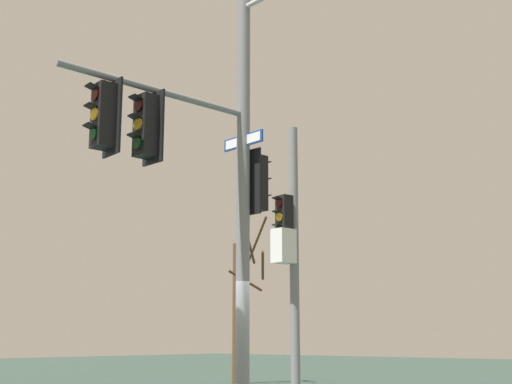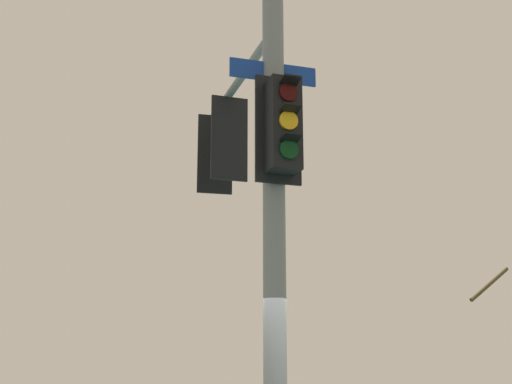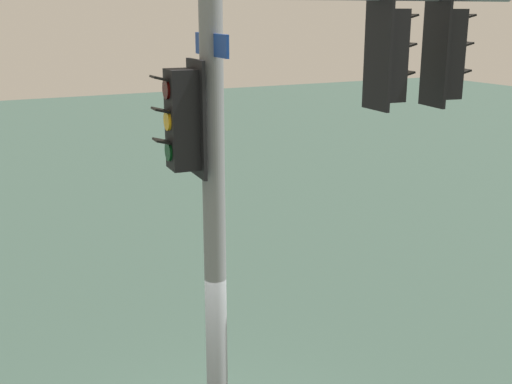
{
  "view_description": "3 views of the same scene",
  "coord_description": "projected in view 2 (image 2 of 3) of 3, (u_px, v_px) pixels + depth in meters",
  "views": [
    {
      "loc": [
        -9.25,
        10.14,
        1.45
      ],
      "look_at": [
        -0.41,
        0.12,
        4.24
      ],
      "focal_mm": 49.37,
      "sensor_mm": 36.0,
      "label": 1
    },
    {
      "loc": [
        -3.59,
        -6.79,
        1.73
      ],
      "look_at": [
        -0.47,
        0.51,
        3.75
      ],
      "focal_mm": 49.07,
      "sensor_mm": 36.0,
      "label": 2
    },
    {
      "loc": [
        6.25,
        -2.45,
        5.54
      ],
      "look_at": [
        -0.13,
        0.83,
        3.56
      ],
      "focal_mm": 44.92,
      "sensor_mm": 36.0,
      "label": 3
    }
  ],
  "objects": [
    {
      "name": "main_signal_pole_assembly",
      "position": [
        244.0,
        123.0,
        9.04
      ],
      "size": [
        3.96,
        4.65,
        8.57
      ],
      "rotation": [
        0.0,
        0.0,
        1.46
      ],
      "color": "slate",
      "rests_on": "ground"
    }
  ]
}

